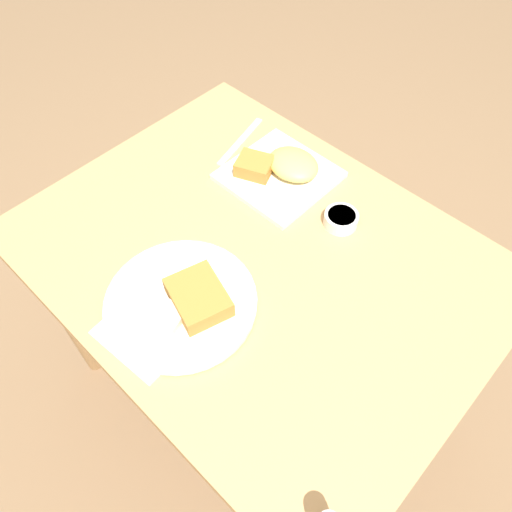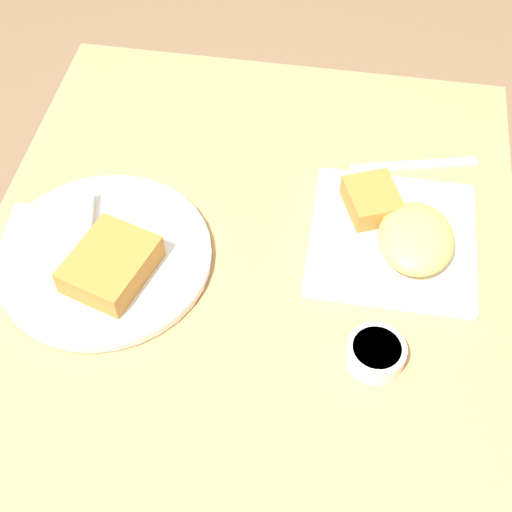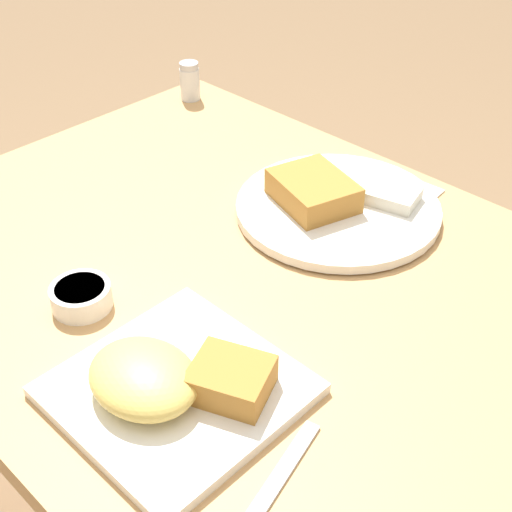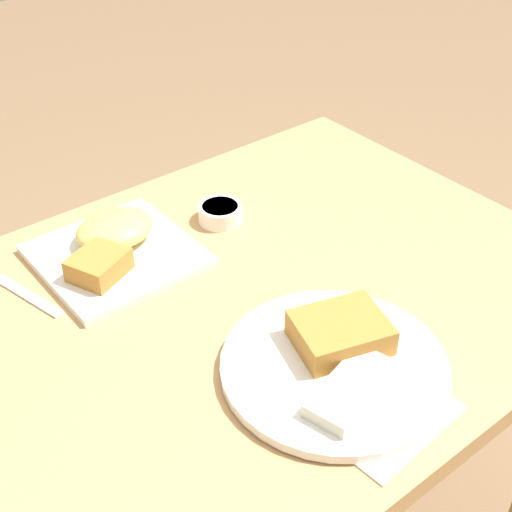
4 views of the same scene
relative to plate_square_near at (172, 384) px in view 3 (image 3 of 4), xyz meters
The scene contains 7 objects.
dining_table 0.27m from the plate_square_near, 120.01° to the left, with size 1.00×0.77×0.71m.
menu_card 0.45m from the plate_square_near, 101.77° to the left, with size 0.19×0.26×0.00m.
plate_square_near is the anchor object (origin of this frame).
plate_oval_far 0.42m from the plate_square_near, 104.53° to the left, with size 0.30×0.30×0.05m.
sauce_ramekin 0.20m from the plate_square_near, behind, with size 0.08×0.08×0.03m.
salt_shaker 0.77m from the plate_square_near, 136.92° to the left, with size 0.04×0.04×0.07m.
butter_knife 0.16m from the plate_square_near, ahead, with size 0.07×0.20×0.00m.
Camera 3 is at (0.55, -0.53, 1.30)m, focal length 50.00 mm.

